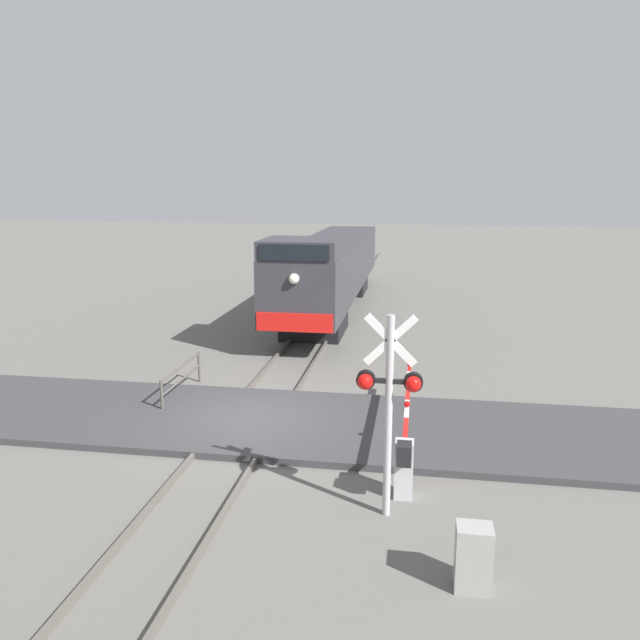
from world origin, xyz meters
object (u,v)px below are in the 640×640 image
Objects in this scene: utility_cabinet at (473,558)px; locomotive at (331,268)px; crossing_gate at (405,441)px; guard_railing at (182,376)px; crossing_signal at (389,395)px.

locomotive is at bearing 104.04° from utility_cabinet.
crossing_gate is 7.56m from guard_railing.
utility_cabinet reaches higher than guard_railing.
guard_railing is (-7.57, 7.44, 0.11)m from utility_cabinet.
locomotive reaches higher than utility_cabinet.
crossing_gate reaches higher than guard_railing.
guard_railing is at bearing 135.47° from utility_cabinet.
crossing_signal is 0.61× the size of crossing_gate.
locomotive is 17.29m from crossing_gate.
locomotive is 20.98m from utility_cabinet.
crossing_signal reaches higher than guard_railing.
locomotive is 13.17m from guard_railing.
locomotive is 2.92× the size of crossing_gate.
crossing_signal reaches higher than crossing_gate.
crossing_signal reaches higher than utility_cabinet.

